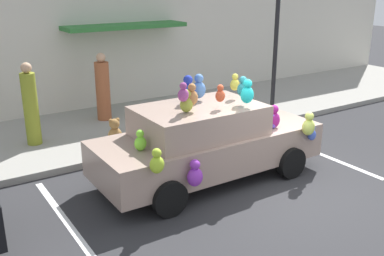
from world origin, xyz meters
TOP-DOWN VIEW (x-y plane):
  - ground_plane at (0.00, 0.00)m, footprint 60.00×60.00m
  - sidewalk at (0.00, 5.00)m, footprint 24.00×4.00m
  - storefront_building at (-0.00, 7.14)m, footprint 24.00×1.25m
  - parking_stripe_front at (1.92, 1.00)m, footprint 0.12×3.60m
  - parking_stripe_rear at (-3.96, 1.00)m, footprint 0.12×3.60m
  - plush_covered_car at (-1.05, 1.19)m, footprint 4.57×2.08m
  - teddy_bear_on_sidewalk at (-1.96, 3.61)m, footprint 0.34×0.29m
  - street_lamp_post at (2.84, 3.50)m, footprint 0.28×0.28m
  - pedestrian_near_shopfront at (-1.37, 5.67)m, footprint 0.38×0.38m
  - pedestrian_walking_past at (-3.51, 4.73)m, footprint 0.34×0.34m

SIDE VIEW (x-z plane):
  - ground_plane at x=0.00m, z-range 0.00..0.00m
  - parking_stripe_front at x=1.92m, z-range 0.00..0.01m
  - parking_stripe_rear at x=-3.96m, z-range 0.00..0.01m
  - sidewalk at x=0.00m, z-range 0.00..0.15m
  - teddy_bear_on_sidewalk at x=-1.96m, z-range 0.13..0.78m
  - plush_covered_car at x=-1.05m, z-range -0.25..1.88m
  - pedestrian_near_shopfront at x=-1.37m, z-range 0.08..1.92m
  - pedestrian_walking_past at x=-3.51m, z-range 0.10..2.02m
  - street_lamp_post at x=2.84m, z-range 0.57..4.11m
  - storefront_building at x=0.00m, z-range -0.01..6.39m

